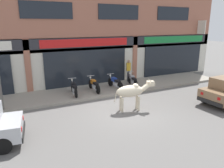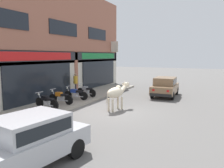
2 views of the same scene
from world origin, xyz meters
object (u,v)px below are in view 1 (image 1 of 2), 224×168
(cow, at_px, (132,91))
(motorcycle_1, at_px, (94,85))
(motorcycle_3, at_px, (133,80))
(pedestrian, at_px, (129,68))
(motorcycle_0, at_px, (74,88))
(motorcycle_2, at_px, (115,83))

(cow, distance_m, motorcycle_1, 3.57)
(motorcycle_3, xyz_separation_m, pedestrian, (0.37, 1.20, 0.60))
(motorcycle_0, bearing_deg, motorcycle_2, 0.74)
(cow, bearing_deg, pedestrian, 61.27)
(motorcycle_1, relative_size, motorcycle_3, 1.01)
(motorcycle_0, xyz_separation_m, motorcycle_3, (4.15, 0.06, 0.00))
(cow, height_order, motorcycle_2, cow)
(cow, height_order, motorcycle_1, cow)
(cow, xyz_separation_m, motorcycle_1, (-0.64, 3.48, -0.46))
(motorcycle_2, bearing_deg, motorcycle_1, 177.19)
(motorcycle_2, xyz_separation_m, motorcycle_3, (1.35, 0.02, 0.00))
(motorcycle_0, xyz_separation_m, motorcycle_2, (2.79, 0.04, 0.00))
(pedestrian, bearing_deg, motorcycle_0, -164.38)
(motorcycle_2, bearing_deg, motorcycle_0, -179.26)
(motorcycle_2, height_order, pedestrian, pedestrian)
(motorcycle_2, xyz_separation_m, pedestrian, (1.73, 1.23, 0.60))
(cow, height_order, motorcycle_0, cow)
(motorcycle_1, height_order, pedestrian, pedestrian)
(motorcycle_1, xyz_separation_m, pedestrian, (3.18, 1.16, 0.60))
(motorcycle_0, distance_m, motorcycle_1, 1.34)
(motorcycle_1, distance_m, motorcycle_2, 1.46)
(motorcycle_0, height_order, motorcycle_3, same)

